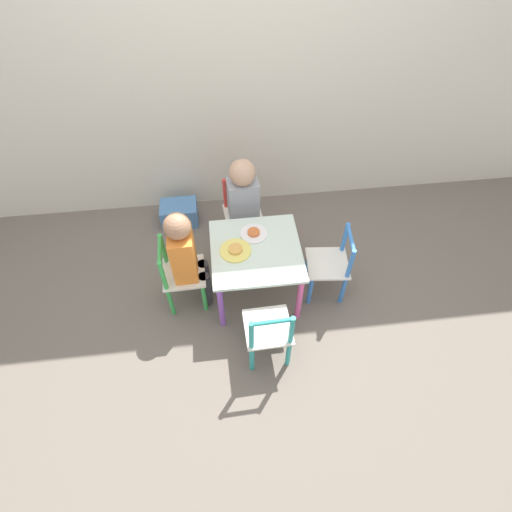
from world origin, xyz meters
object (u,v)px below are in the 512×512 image
chair_green (181,275)px  chair_red (243,215)px  child_left (186,254)px  plate_back (254,233)px  kids_table (256,256)px  chair_blue (331,265)px  plate_left (235,250)px  chair_teal (268,332)px  storage_bin (179,213)px  child_back (244,199)px

chair_green → chair_red: 0.66m
child_left → plate_back: size_ratio=4.57×
chair_green → child_left: size_ratio=0.68×
kids_table → chair_blue: bearing=-5.6°
plate_left → chair_teal: bearing=-73.8°
kids_table → chair_blue: chair_blue is taller
chair_red → chair_teal: same height
child_left → storage_bin: child_left is taller
chair_red → storage_bin: bearing=147.5°
kids_table → chair_blue: (0.47, -0.05, -0.10)m
child_left → storage_bin: bearing=5.9°
chair_green → storage_bin: size_ratio=1.90×
chair_blue → kids_table: bearing=-90.0°
chair_teal → child_back: child_back is taller
child_back → plate_left: size_ratio=3.98×
plate_left → plate_back: same height
chair_red → child_left: 0.65m
child_left → plate_left: bearing=-89.3°
kids_table → chair_green: bearing=-178.3°
child_back → kids_table: bearing=-90.0°
kids_table → chair_teal: 0.49m
kids_table → chair_red: size_ratio=1.04×
storage_bin → child_back: bearing=-32.9°
kids_table → storage_bin: size_ratio=1.98×
kids_table → chair_green: chair_green is taller
kids_table → chair_teal: chair_teal is taller
chair_red → plate_left: chair_red is taller
chair_blue → child_left: (-0.89, 0.03, 0.19)m
chair_teal → plate_back: chair_teal is taller
kids_table → child_left: child_left is taller
chair_green → plate_back: (0.48, 0.14, 0.17)m
chair_red → chair_blue: (0.51, -0.52, 0.00)m
chair_blue → storage_bin: chair_blue is taller
plate_left → storage_bin: plate_left is taller
chair_teal → plate_left: bearing=-75.5°
chair_blue → plate_back: (-0.47, 0.17, 0.17)m
child_back → plate_back: bearing=-88.0°
chair_red → plate_left: (-0.08, -0.48, 0.17)m
chair_blue → plate_back: 0.53m
plate_back → child_left: bearing=-161.9°
child_left → child_back: child_left is taller
plate_left → child_left: bearing=-177.6°
chair_blue → plate_left: bearing=-88.8°
plate_back → storage_bin: size_ratio=0.61×
plate_back → kids_table: bearing=-90.0°
child_left → plate_back: (0.42, 0.14, -0.02)m
plate_left → kids_table: bearing=-0.0°
kids_table → plate_left: (-0.12, 0.00, 0.07)m
plate_left → storage_bin: (-0.39, 0.72, -0.35)m
kids_table → chair_blue: size_ratio=1.04×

